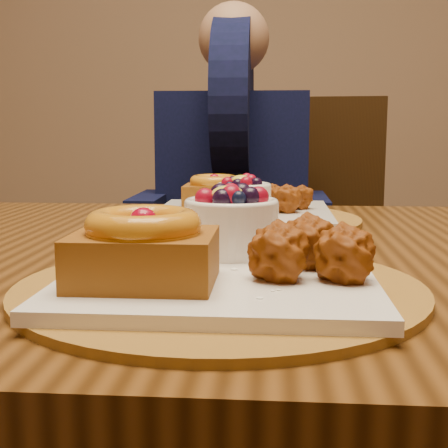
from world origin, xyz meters
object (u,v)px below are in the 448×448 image
(place_setting_far, at_px, (241,209))
(place_setting_near, at_px, (216,260))
(chair_far, at_px, (301,249))
(dining_table, at_px, (234,306))
(diner, at_px, (233,161))

(place_setting_far, bearing_deg, place_setting_near, -90.19)
(place_setting_far, distance_m, chair_far, 0.86)
(dining_table, height_order, diner, diner)
(place_setting_near, relative_size, chair_far, 0.38)
(place_setting_far, xyz_separation_m, chair_far, (0.13, 0.82, -0.22))
(place_setting_far, bearing_deg, dining_table, -89.42)
(place_setting_far, bearing_deg, diner, 94.88)
(place_setting_far, height_order, diner, diner)
(place_setting_near, height_order, place_setting_far, place_setting_near)
(place_setting_near, bearing_deg, chair_far, 83.85)
(dining_table, distance_m, diner, 0.86)
(dining_table, xyz_separation_m, chair_far, (0.13, 1.03, -0.12))
(dining_table, xyz_separation_m, place_setting_far, (-0.00, 0.22, 0.10))
(place_setting_near, xyz_separation_m, place_setting_far, (0.00, 0.43, -0.01))
(dining_table, relative_size, diner, 2.08)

